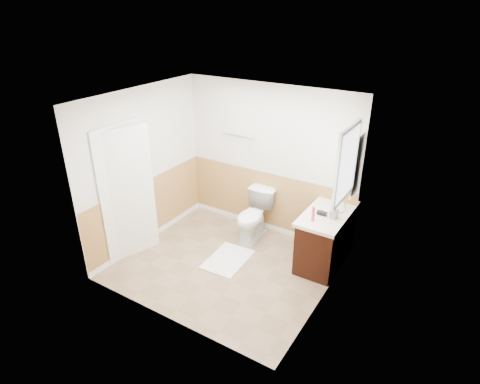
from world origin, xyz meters
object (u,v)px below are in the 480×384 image
Objects in this scene: bath_mat at (228,259)px; lotion_bottle at (313,214)px; toilet at (253,216)px; vanity_cabinet at (326,239)px; soap_dispenser at (334,212)px.

bath_mat is 3.64× the size of lotion_bottle.
toilet reaches higher than bath_mat.
bath_mat is at bearing -149.38° from vanity_cabinet.
toilet reaches higher than vanity_cabinet.
soap_dispenser is at bearing -45.39° from vanity_cabinet.
toilet is 0.87m from bath_mat.
vanity_cabinet is 0.67m from lotion_bottle.
toilet is 0.73× the size of vanity_cabinet.
bath_mat is 3.88× the size of soap_dispenser.
bath_mat is at bearing -155.66° from soap_dispenser.
toilet is 1.34m from lotion_bottle.
toilet is 1.26m from vanity_cabinet.
vanity_cabinet is (1.26, -0.03, -0.00)m from toilet.
soap_dispenser is (0.12, -0.12, 0.55)m from vanity_cabinet.
bath_mat is 0.73× the size of vanity_cabinet.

